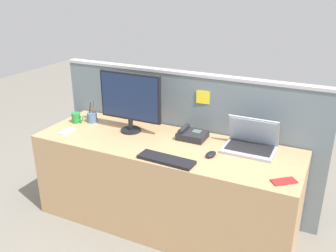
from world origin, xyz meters
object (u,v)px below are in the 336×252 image
cell_phone_silver_slab (67,131)px  coffee_mug (76,118)px  pen_cup (92,117)px  computer_mouse_right_hand (211,154)px  laptop (251,142)px  cell_phone_red_case (284,181)px  desktop_monitor (130,99)px  desk_phone (192,135)px  keyboard_main (166,160)px

cell_phone_silver_slab → coffee_mug: coffee_mug is taller
pen_cup → computer_mouse_right_hand: bearing=-9.0°
laptop → computer_mouse_right_hand: bearing=-132.4°
cell_phone_silver_slab → cell_phone_red_case: bearing=-2.8°
desktop_monitor → desk_phone: 0.56m
desk_phone → laptop: bearing=0.8°
computer_mouse_right_hand → cell_phone_silver_slab: (-1.19, -0.09, -0.01)m
desktop_monitor → cell_phone_silver_slab: size_ratio=3.69×
laptop → keyboard_main: size_ratio=0.91×
cell_phone_silver_slab → cell_phone_red_case: (1.71, -0.05, 0.00)m
desk_phone → keyboard_main: (-0.01, -0.43, -0.02)m
cell_phone_silver_slab → cell_phone_red_case: size_ratio=0.94×
cell_phone_silver_slab → computer_mouse_right_hand: bearing=2.9°
laptop → cell_phone_red_case: size_ratio=2.37×
desktop_monitor → desk_phone: size_ratio=2.51×
cell_phone_red_case → coffee_mug: (-1.77, 0.25, 0.04)m
desk_phone → computer_mouse_right_hand: desk_phone is taller
desk_phone → coffee_mug: 1.02m
keyboard_main → cell_phone_red_case: keyboard_main is taller
cell_phone_red_case → pen_cup: bearing=-140.5°
laptop → coffee_mug: bearing=-175.2°
computer_mouse_right_hand → pen_cup: pen_cup is taller
desktop_monitor → computer_mouse_right_hand: size_ratio=5.28×
desktop_monitor → coffee_mug: size_ratio=4.72×
computer_mouse_right_hand → cell_phone_silver_slab: bearing=-165.8°
desktop_monitor → laptop: desktop_monitor is taller
pen_cup → coffee_mug: size_ratio=1.63×
desk_phone → keyboard_main: bearing=-91.3°
desk_phone → keyboard_main: 0.43m
laptop → cell_phone_red_case: 0.48m
laptop → coffee_mug: size_ratio=3.22×
pen_cup → cell_phone_red_case: pen_cup is taller
desk_phone → coffee_mug: desk_phone is taller
computer_mouse_right_hand → cell_phone_silver_slab: 1.20m
desktop_monitor → laptop: size_ratio=1.46×
keyboard_main → computer_mouse_right_hand: computer_mouse_right_hand is taller
cell_phone_red_case → keyboard_main: bearing=-124.9°
computer_mouse_right_hand → cell_phone_red_case: size_ratio=0.66×
computer_mouse_right_hand → keyboard_main: bearing=-131.4°
desktop_monitor → computer_mouse_right_hand: bearing=-12.0°
desk_phone → cell_phone_red_case: size_ratio=1.38×
computer_mouse_right_hand → coffee_mug: size_ratio=0.89×
laptop → desk_phone: (-0.45, -0.01, -0.02)m
keyboard_main → computer_mouse_right_hand: (0.25, 0.20, 0.01)m
desktop_monitor → coffee_mug: desktop_monitor is taller
desk_phone → cell_phone_red_case: desk_phone is taller
keyboard_main → coffee_mug: (-1.01, 0.31, 0.03)m
laptop → keyboard_main: 0.64m
desktop_monitor → pen_cup: (-0.40, 0.02, -0.23)m
coffee_mug → cell_phone_red_case: bearing=-8.0°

